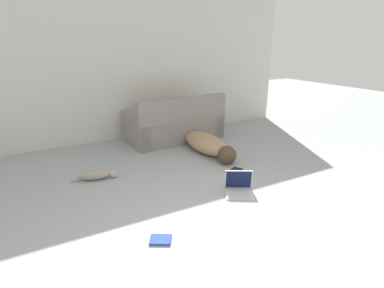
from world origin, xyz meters
The scene contains 7 objects.
wall_back centered at (0.00, 4.29, 1.40)m, with size 7.08×0.06×2.79m.
couch centered at (0.87, 3.74, 0.27)m, with size 1.75×0.96×0.83m.
dog centered at (1.04, 2.85, 0.15)m, with size 0.47×1.57×0.30m.
cat centered at (-0.77, 2.67, 0.07)m, with size 0.60×0.26×0.14m.
laptop_open centered at (0.67, 1.50, 0.09)m, with size 0.43×0.42×0.26m.
book_blue centered at (-0.52, 1.07, 0.01)m, with size 0.24×0.22×0.02m.
book_black centered at (0.99, 2.00, 0.01)m, with size 0.26×0.22×0.02m.
Camera 1 is at (-1.36, -1.09, 1.72)m, focal length 28.00 mm.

